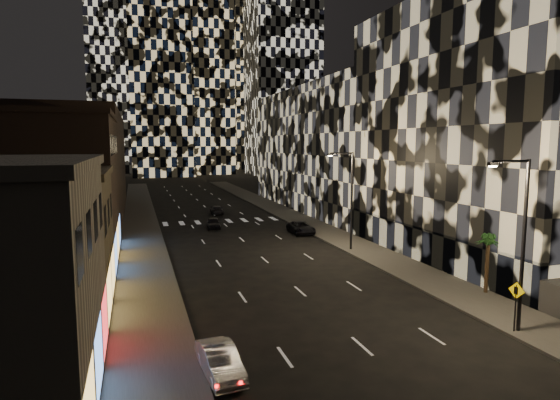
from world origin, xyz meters
TOP-DOWN VIEW (x-y plane):
  - sidewalk_left at (-10.00, 50.00)m, footprint 4.00×120.00m
  - sidewalk_right at (10.00, 50.00)m, footprint 4.00×120.00m
  - curb_left at (-7.90, 50.00)m, footprint 0.20×120.00m
  - curb_right at (7.90, 50.00)m, footprint 0.20×120.00m
  - retail_tan at (-17.00, 21.00)m, footprint 10.00×10.00m
  - retail_brown at (-17.00, 33.50)m, footprint 10.00×15.00m
  - retail_filler_left at (-17.00, 60.00)m, footprint 10.00×40.00m
  - midrise_right at (20.00, 24.50)m, footprint 16.00×25.00m
  - midrise_base at (12.30, 24.50)m, footprint 0.60×25.00m
  - midrise_filler_right at (20.00, 57.00)m, footprint 16.00×40.00m
  - tower_right_mid at (35.00, 135.00)m, footprint 20.00×20.00m
  - tower_center_low at (-2.00, 140.00)m, footprint 18.00×18.00m
  - streetlight_near at (8.35, 10.00)m, footprint 2.55×0.25m
  - streetlight_far at (8.35, 30.00)m, footprint 2.55×0.25m
  - car_silver_parked at (-7.20, 10.16)m, footprint 1.72×4.03m
  - car_dark_midlane at (-1.73, 45.26)m, footprint 1.85×3.82m
  - car_dark_oncoming at (0.50, 56.31)m, footprint 1.99×4.23m
  - car_dark_rightlane at (7.00, 39.18)m, footprint 2.21×4.76m
  - ped_sign at (8.30, 9.96)m, footprint 0.23×0.87m
  - palm_tree at (11.50, 15.74)m, footprint 2.01×1.99m

SIDE VIEW (x-z plane):
  - sidewalk_left at x=-10.00m, z-range 0.00..0.15m
  - sidewalk_right at x=10.00m, z-range 0.00..0.15m
  - curb_left at x=-7.90m, z-range 0.00..0.15m
  - curb_right at x=7.90m, z-range 0.00..0.15m
  - car_dark_oncoming at x=0.50m, z-range 0.00..1.19m
  - car_dark_midlane at x=-1.73m, z-range 0.00..1.25m
  - car_silver_parked at x=-7.20m, z-range 0.00..1.29m
  - car_dark_rightlane at x=7.00m, z-range 0.00..1.32m
  - midrise_base at x=12.30m, z-range 0.00..3.00m
  - ped_sign at x=8.30m, z-range 0.62..3.25m
  - palm_tree at x=11.50m, z-range 1.43..5.37m
  - retail_tan at x=-17.00m, z-range 0.00..8.00m
  - streetlight_near at x=8.35m, z-range 0.85..9.85m
  - streetlight_far at x=8.35m, z-range 0.85..9.85m
  - retail_brown at x=-17.00m, z-range 0.00..12.00m
  - retail_filler_left at x=-17.00m, z-range 0.00..14.00m
  - midrise_filler_right at x=20.00m, z-range 0.00..18.00m
  - midrise_right at x=20.00m, z-range 0.00..22.00m
  - tower_center_low at x=-2.00m, z-range 0.00..95.00m
  - tower_right_mid at x=35.00m, z-range 0.00..100.00m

